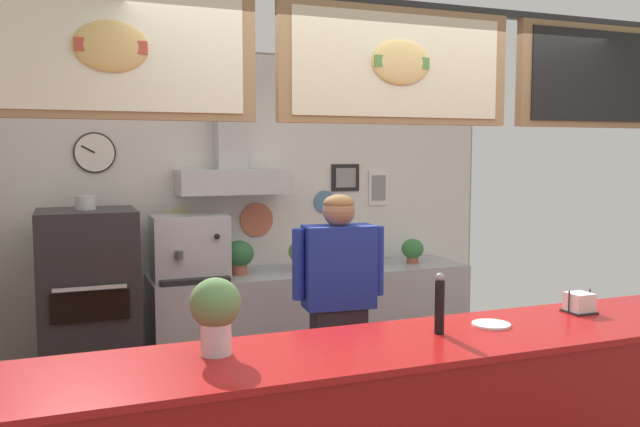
% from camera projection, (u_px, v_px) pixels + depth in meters
% --- Properties ---
extents(back_wall_assembly, '(4.43, 2.81, 2.73)m').
position_uv_depth(back_wall_assembly, '(255.00, 203.00, 5.52)').
color(back_wall_assembly, gray).
rests_on(back_wall_assembly, ground_plane).
extents(back_prep_counter, '(2.70, 0.64, 0.91)m').
position_uv_depth(back_prep_counter, '(313.00, 323.00, 5.60)').
color(back_prep_counter, '#A3A5AD').
rests_on(back_prep_counter, ground_plane).
extents(pizza_oven, '(0.67, 0.67, 1.59)m').
position_uv_depth(pizza_oven, '(89.00, 313.00, 4.72)').
color(pizza_oven, '#232326').
rests_on(pizza_oven, ground_plane).
extents(shop_worker, '(0.61, 0.27, 1.63)m').
position_uv_depth(shop_worker, '(339.00, 311.00, 4.25)').
color(shop_worker, '#232328').
rests_on(shop_worker, ground_plane).
extents(espresso_machine, '(0.58, 0.46, 0.50)m').
position_uv_depth(espresso_machine, '(190.00, 248.00, 5.13)').
color(espresso_machine, '#B7BABF').
rests_on(espresso_machine, back_prep_counter).
extents(potted_basil, '(0.19, 0.19, 0.25)m').
position_uv_depth(potted_basil, '(369.00, 249.00, 5.73)').
color(potted_basil, '#9E563D').
rests_on(potted_basil, back_prep_counter).
extents(potted_oregano, '(0.24, 0.24, 0.28)m').
position_uv_depth(potted_oregano, '(239.00, 255.00, 5.31)').
color(potted_oregano, '#9E563D').
rests_on(potted_oregano, back_prep_counter).
extents(potted_rosemary, '(0.21, 0.21, 0.26)m').
position_uv_depth(potted_rosemary, '(301.00, 254.00, 5.46)').
color(potted_rosemary, '#9E563D').
rests_on(potted_rosemary, back_prep_counter).
extents(potted_sage, '(0.20, 0.20, 0.22)m').
position_uv_depth(potted_sage, '(413.00, 250.00, 5.85)').
color(potted_sage, '#9E563D').
rests_on(potted_sage, back_prep_counter).
extents(basil_vase, '(0.21, 0.21, 0.32)m').
position_uv_depth(basil_vase, '(215.00, 312.00, 2.73)').
color(basil_vase, silver).
rests_on(basil_vase, service_counter).
extents(pepper_grinder, '(0.05, 0.05, 0.29)m').
position_uv_depth(pepper_grinder, '(440.00, 304.00, 3.04)').
color(pepper_grinder, black).
rests_on(pepper_grinder, service_counter).
extents(condiment_plate, '(0.19, 0.19, 0.01)m').
position_uv_depth(condiment_plate, '(491.00, 324.00, 3.19)').
color(condiment_plate, white).
rests_on(condiment_plate, service_counter).
extents(napkin_holder, '(0.15, 0.14, 0.12)m').
position_uv_depth(napkin_holder, '(579.00, 303.00, 3.45)').
color(napkin_holder, '#262628').
rests_on(napkin_holder, service_counter).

